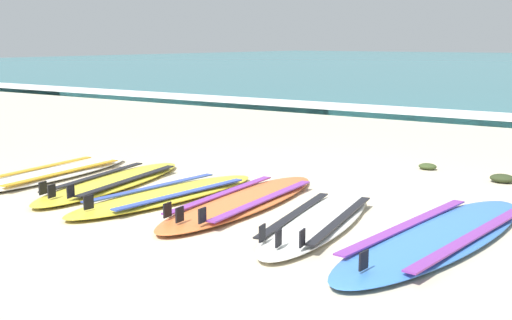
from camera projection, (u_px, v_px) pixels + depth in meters
ground_plane at (250, 205)px, 5.53m from camera, size 80.00×80.00×0.00m
wave_foam_strip at (487, 119)px, 11.14m from camera, size 80.00×1.23×0.11m
surfboard_0 at (51, 174)px, 6.62m from camera, size 0.73×2.17×0.18m
surfboard_1 at (112, 182)px, 6.24m from camera, size 0.92×2.19×0.18m
surfboard_2 at (167, 195)px, 5.74m from camera, size 0.70×2.14×0.18m
surfboard_3 at (243, 201)px, 5.51m from camera, size 0.75×2.30×0.18m
surfboard_4 at (318, 221)px, 4.90m from camera, size 0.87×2.06×0.18m
surfboard_5 at (438, 236)px, 4.53m from camera, size 0.86×2.61×0.18m
seaweed_clump_mid_sand at (502, 178)px, 6.40m from camera, size 0.24×0.19×0.08m
seaweed_clump_by_the_boards at (428, 166)px, 7.04m from camera, size 0.19×0.15×0.07m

